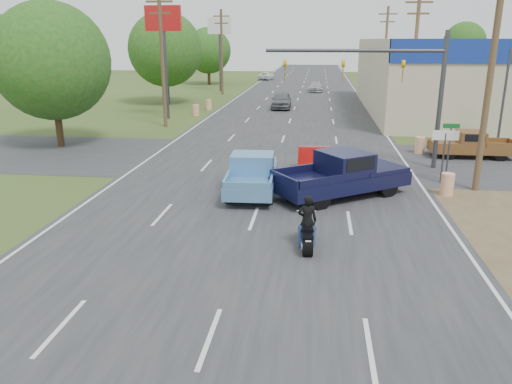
# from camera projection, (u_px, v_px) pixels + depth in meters

# --- Properties ---
(ground) EXTENTS (200.00, 200.00, 0.00)m
(ground) POSITION_uv_depth(u_px,v_px,m) (210.00, 338.00, 11.40)
(ground) COLOR #394E1F
(ground) RESTS_ON ground
(main_road) EXTENTS (15.00, 180.00, 0.02)m
(main_road) POSITION_uv_depth(u_px,v_px,m) (294.00, 108.00, 49.36)
(main_road) COLOR #2D2D30
(main_road) RESTS_ON ground
(cross_road) EXTENTS (120.00, 10.00, 0.02)m
(cross_road) POSITION_uv_depth(u_px,v_px,m) (276.00, 159.00, 28.48)
(cross_road) COLOR #2D2D30
(cross_road) RESTS_ON ground
(utility_pole_1) EXTENTS (2.00, 0.28, 10.00)m
(utility_pole_1) POSITION_uv_depth(u_px,v_px,m) (491.00, 70.00, 21.07)
(utility_pole_1) COLOR #4C3823
(utility_pole_1) RESTS_ON ground
(utility_pole_2) EXTENTS (2.00, 0.28, 10.00)m
(utility_pole_2) POSITION_uv_depth(u_px,v_px,m) (414.00, 56.00, 38.15)
(utility_pole_2) COLOR #4C3823
(utility_pole_2) RESTS_ON ground
(utility_pole_3) EXTENTS (2.00, 0.28, 10.00)m
(utility_pole_3) POSITION_uv_depth(u_px,v_px,m) (385.00, 51.00, 55.24)
(utility_pole_3) COLOR #4C3823
(utility_pole_3) RESTS_ON ground
(utility_pole_5) EXTENTS (2.00, 0.28, 10.00)m
(utility_pole_5) POSITION_uv_depth(u_px,v_px,m) (162.00, 57.00, 37.52)
(utility_pole_5) COLOR #4C3823
(utility_pole_5) RESTS_ON ground
(utility_pole_6) EXTENTS (2.00, 0.28, 10.00)m
(utility_pole_6) POSITION_uv_depth(u_px,v_px,m) (222.00, 50.00, 60.30)
(utility_pole_6) COLOR #4C3823
(utility_pole_6) RESTS_ON ground
(tree_0) EXTENTS (7.14, 7.14, 8.84)m
(tree_0) POSITION_uv_depth(u_px,v_px,m) (51.00, 61.00, 30.47)
(tree_0) COLOR #422D19
(tree_0) RESTS_ON ground
(tree_1) EXTENTS (7.56, 7.56, 9.36)m
(tree_1) POSITION_uv_depth(u_px,v_px,m) (165.00, 49.00, 51.20)
(tree_1) COLOR #422D19
(tree_1) RESTS_ON ground
(tree_2) EXTENTS (6.72, 6.72, 8.32)m
(tree_2) POSITION_uv_depth(u_px,v_px,m) (208.00, 51.00, 74.24)
(tree_2) COLOR #422D19
(tree_2) RESTS_ON ground
(tree_5) EXTENTS (7.98, 7.98, 9.88)m
(tree_5) POSITION_uv_depth(u_px,v_px,m) (464.00, 43.00, 96.33)
(tree_5) COLOR #422D19
(tree_5) RESTS_ON ground
(tree_6) EXTENTS (8.82, 8.82, 10.92)m
(tree_6) POSITION_uv_depth(u_px,v_px,m) (163.00, 40.00, 103.15)
(tree_6) COLOR #422D19
(tree_6) RESTS_ON ground
(barrel_0) EXTENTS (0.56, 0.56, 1.00)m
(barrel_0) POSITION_uv_depth(u_px,v_px,m) (447.00, 184.00, 21.71)
(barrel_0) COLOR orange
(barrel_0) RESTS_ON ground
(barrel_1) EXTENTS (0.56, 0.56, 1.00)m
(barrel_1) POSITION_uv_depth(u_px,v_px,m) (420.00, 145.00, 29.73)
(barrel_1) COLOR orange
(barrel_1) RESTS_ON ground
(barrel_2) EXTENTS (0.56, 0.56, 1.00)m
(barrel_2) POSITION_uv_depth(u_px,v_px,m) (196.00, 110.00, 44.51)
(barrel_2) COLOR orange
(barrel_2) RESTS_ON ground
(barrel_3) EXTENTS (0.56, 0.56, 1.00)m
(barrel_3) POSITION_uv_depth(u_px,v_px,m) (209.00, 105.00, 48.27)
(barrel_3) COLOR orange
(barrel_3) RESTS_ON ground
(pole_sign_left_near) EXTENTS (3.00, 0.35, 9.20)m
(pole_sign_left_near) POSITION_uv_depth(u_px,v_px,m) (164.00, 32.00, 40.89)
(pole_sign_left_near) COLOR #3F3F44
(pole_sign_left_near) RESTS_ON ground
(pole_sign_left_far) EXTENTS (3.00, 0.35, 9.20)m
(pole_sign_left_far) POSITION_uv_depth(u_px,v_px,m) (220.00, 34.00, 63.67)
(pole_sign_left_far) COLOR #3F3F44
(pole_sign_left_far) RESTS_ON ground
(lane_sign) EXTENTS (1.20, 0.08, 2.52)m
(lane_sign) POSITION_uv_depth(u_px,v_px,m) (445.00, 144.00, 23.17)
(lane_sign) COLOR #3F3F44
(lane_sign) RESTS_ON ground
(street_name_sign) EXTENTS (0.80, 0.08, 2.61)m
(street_name_sign) POSITION_uv_depth(u_px,v_px,m) (449.00, 144.00, 24.61)
(street_name_sign) COLOR #3F3F44
(street_name_sign) RESTS_ON ground
(signal_mast) EXTENTS (9.12, 0.40, 7.00)m
(signal_mast) POSITION_uv_depth(u_px,v_px,m) (389.00, 75.00, 25.45)
(signal_mast) COLOR #3F3F44
(signal_mast) RESTS_ON ground
(red_convertible) EXTENTS (1.68, 4.53, 1.48)m
(red_convertible) POSITION_uv_depth(u_px,v_px,m) (314.00, 164.00, 24.28)
(red_convertible) COLOR #910806
(red_convertible) RESTS_ON ground
(motorcycle) EXTENTS (0.65, 2.11, 1.07)m
(motorcycle) POSITION_uv_depth(u_px,v_px,m) (307.00, 235.00, 16.15)
(motorcycle) COLOR black
(motorcycle) RESTS_ON ground
(rider) EXTENTS (0.65, 0.46, 1.71)m
(rider) POSITION_uv_depth(u_px,v_px,m) (307.00, 224.00, 16.08)
(rider) COLOR black
(rider) RESTS_ON ground
(blue_pickup) EXTENTS (2.24, 5.33, 1.74)m
(blue_pickup) POSITION_uv_depth(u_px,v_px,m) (253.00, 173.00, 22.17)
(blue_pickup) COLOR black
(blue_pickup) RESTS_ON ground
(navy_pickup) EXTENTS (6.18, 5.31, 1.98)m
(navy_pickup) POSITION_uv_depth(u_px,v_px,m) (344.00, 174.00, 21.47)
(navy_pickup) COLOR black
(navy_pickup) RESTS_ON ground
(brown_pickup) EXTENTS (4.64, 1.81, 1.53)m
(brown_pickup) POSITION_uv_depth(u_px,v_px,m) (470.00, 144.00, 28.68)
(brown_pickup) COLOR black
(brown_pickup) RESTS_ON ground
(distant_car_grey) EXTENTS (1.99, 4.72, 1.59)m
(distant_car_grey) POSITION_uv_depth(u_px,v_px,m) (281.00, 101.00, 49.03)
(distant_car_grey) COLOR slate
(distant_car_grey) RESTS_ON ground
(distant_car_silver) EXTENTS (1.93, 4.43, 1.27)m
(distant_car_silver) POSITION_uv_depth(u_px,v_px,m) (316.00, 87.00, 65.13)
(distant_car_silver) COLOR #ABAAAF
(distant_car_silver) RESTS_ON ground
(distant_car_white) EXTENTS (2.70, 4.76, 1.25)m
(distant_car_white) POSITION_uv_depth(u_px,v_px,m) (266.00, 76.00, 84.25)
(distant_car_white) COLOR white
(distant_car_white) RESTS_ON ground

